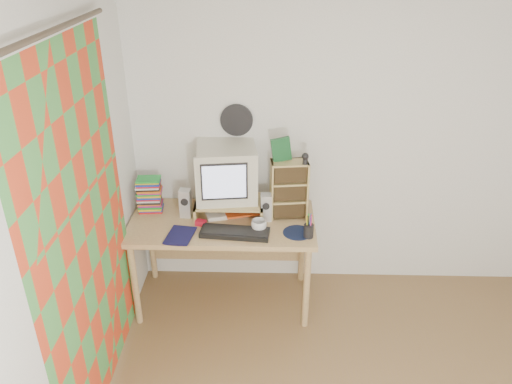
# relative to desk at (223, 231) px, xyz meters

# --- Properties ---
(back_wall) EXTENTS (3.50, 0.00, 3.50)m
(back_wall) POSITION_rel_desk_xyz_m (1.03, 0.31, 0.63)
(back_wall) COLOR white
(back_wall) RESTS_ON floor
(left_wall) EXTENTS (0.00, 3.50, 3.50)m
(left_wall) POSITION_rel_desk_xyz_m (-0.72, -1.44, 0.63)
(left_wall) COLOR white
(left_wall) RESTS_ON floor
(curtain) EXTENTS (0.00, 2.20, 2.20)m
(curtain) POSITION_rel_desk_xyz_m (-0.68, -0.96, 0.53)
(curtain) COLOR red
(curtain) RESTS_ON left_wall
(wall_disc) EXTENTS (0.25, 0.02, 0.25)m
(wall_disc) POSITION_rel_desk_xyz_m (0.10, 0.29, 0.81)
(wall_disc) COLOR black
(wall_disc) RESTS_ON back_wall
(desk) EXTENTS (1.40, 0.70, 0.75)m
(desk) POSITION_rel_desk_xyz_m (0.00, 0.00, 0.00)
(desk) COLOR tan
(desk) RESTS_ON floor
(monitor_riser) EXTENTS (0.52, 0.30, 0.12)m
(monitor_riser) POSITION_rel_desk_xyz_m (0.05, 0.04, 0.23)
(monitor_riser) COLOR #D7BC71
(monitor_riser) RESTS_ON desk
(crt_monitor) EXTENTS (0.49, 0.49, 0.41)m
(crt_monitor) POSITION_rel_desk_xyz_m (0.03, 0.09, 0.46)
(crt_monitor) COLOR beige
(crt_monitor) RESTS_ON monitor_riser
(speaker_left) EXTENTS (0.09, 0.09, 0.22)m
(speaker_left) POSITION_rel_desk_xyz_m (-0.28, 0.00, 0.25)
(speaker_left) COLOR silver
(speaker_left) RESTS_ON desk
(speaker_right) EXTENTS (0.09, 0.09, 0.21)m
(speaker_right) POSITION_rel_desk_xyz_m (0.33, -0.04, 0.24)
(speaker_right) COLOR silver
(speaker_right) RESTS_ON desk
(keyboard) EXTENTS (0.51, 0.21, 0.03)m
(keyboard) POSITION_rel_desk_xyz_m (0.11, -0.26, 0.15)
(keyboard) COLOR black
(keyboard) RESTS_ON desk
(dvd_stack) EXTENTS (0.19, 0.14, 0.25)m
(dvd_stack) POSITION_rel_desk_xyz_m (-0.57, 0.08, 0.26)
(dvd_stack) COLOR brown
(dvd_stack) RESTS_ON desk
(cd_rack) EXTENTS (0.29, 0.18, 0.46)m
(cd_rack) POSITION_rel_desk_xyz_m (0.50, 0.02, 0.36)
(cd_rack) COLOR #D7BC71
(cd_rack) RESTS_ON desk
(mug) EXTENTS (0.12, 0.12, 0.09)m
(mug) POSITION_rel_desk_xyz_m (0.28, -0.21, 0.18)
(mug) COLOR white
(mug) RESTS_ON desk
(diary) EXTENTS (0.24, 0.20, 0.04)m
(diary) POSITION_rel_desk_xyz_m (-0.37, -0.29, 0.16)
(diary) COLOR #11103D
(diary) RESTS_ON desk
(mousepad) EXTENTS (0.24, 0.24, 0.00)m
(mousepad) POSITION_rel_desk_xyz_m (0.56, -0.22, 0.14)
(mousepad) COLOR black
(mousepad) RESTS_ON desk
(pen_cup) EXTENTS (0.09, 0.09, 0.14)m
(pen_cup) POSITION_rel_desk_xyz_m (0.64, -0.28, 0.21)
(pen_cup) COLOR black
(pen_cup) RESTS_ON desk
(papers) EXTENTS (0.37, 0.31, 0.04)m
(papers) POSITION_rel_desk_xyz_m (0.06, 0.06, 0.16)
(papers) COLOR white
(papers) RESTS_ON desk
(red_box) EXTENTS (0.09, 0.07, 0.04)m
(red_box) POSITION_rel_desk_xyz_m (-0.15, -0.13, 0.15)
(red_box) COLOR red
(red_box) RESTS_ON desk
(game_box) EXTENTS (0.14, 0.06, 0.18)m
(game_box) POSITION_rel_desk_xyz_m (0.44, 0.04, 0.68)
(game_box) COLOR #175127
(game_box) RESTS_ON cd_rack
(webcam) EXTENTS (0.05, 0.05, 0.09)m
(webcam) POSITION_rel_desk_xyz_m (0.61, -0.02, 0.64)
(webcam) COLOR black
(webcam) RESTS_ON cd_rack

